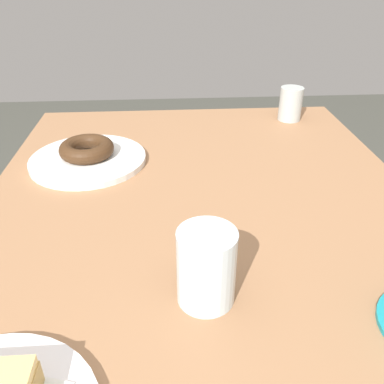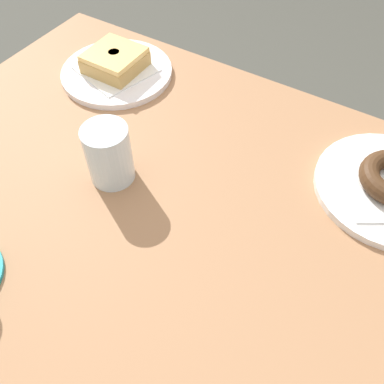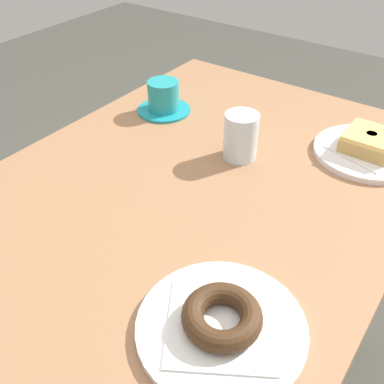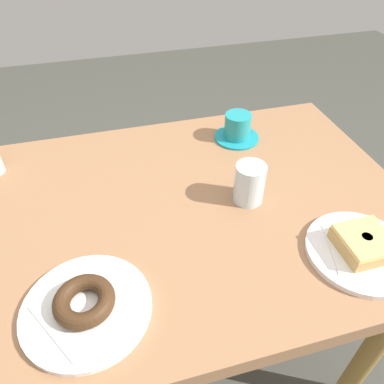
# 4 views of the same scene
# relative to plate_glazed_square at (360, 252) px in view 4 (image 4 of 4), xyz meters

# --- Properties ---
(ground_plane) EXTENTS (6.00, 6.00, 0.00)m
(ground_plane) POSITION_rel_plate_glazed_square_xyz_m (0.32, -0.24, -0.76)
(ground_plane) COLOR #45463E
(table) EXTENTS (1.12, 0.78, 0.75)m
(table) POSITION_rel_plate_glazed_square_xyz_m (0.32, -0.24, -0.10)
(table) COLOR #996C48
(table) RESTS_ON ground_plane
(plate_glazed_square) EXTENTS (0.23, 0.23, 0.01)m
(plate_glazed_square) POSITION_rel_plate_glazed_square_xyz_m (0.00, 0.00, 0.00)
(plate_glazed_square) COLOR white
(plate_glazed_square) RESTS_ON table
(napkin_glazed_square) EXTENTS (0.16, 0.16, 0.00)m
(napkin_glazed_square) POSITION_rel_plate_glazed_square_xyz_m (0.00, 0.00, 0.01)
(napkin_glazed_square) COLOR white
(napkin_glazed_square) RESTS_ON plate_glazed_square
(donut_glazed_square) EXTENTS (0.10, 0.10, 0.04)m
(donut_glazed_square) POSITION_rel_plate_glazed_square_xyz_m (0.00, -0.00, 0.03)
(donut_glazed_square) COLOR tan
(donut_glazed_square) RESTS_ON napkin_glazed_square
(plate_chocolate_ring) EXTENTS (0.24, 0.24, 0.01)m
(plate_chocolate_ring) POSITION_rel_plate_glazed_square_xyz_m (0.57, -0.02, -0.00)
(plate_chocolate_ring) COLOR white
(plate_chocolate_ring) RESTS_ON table
(napkin_chocolate_ring) EXTENTS (0.21, 0.21, 0.00)m
(napkin_chocolate_ring) POSITION_rel_plate_glazed_square_xyz_m (0.57, -0.02, 0.01)
(napkin_chocolate_ring) COLOR white
(napkin_chocolate_ring) RESTS_ON plate_chocolate_ring
(donut_chocolate_ring) EXTENTS (0.11, 0.11, 0.03)m
(donut_chocolate_ring) POSITION_rel_plate_glazed_square_xyz_m (0.57, -0.02, 0.02)
(donut_chocolate_ring) COLOR #402815
(donut_chocolate_ring) RESTS_ON napkin_chocolate_ring
(water_glass) EXTENTS (0.07, 0.07, 0.10)m
(water_glass) POSITION_rel_plate_glazed_square_xyz_m (0.17, -0.22, 0.04)
(water_glass) COLOR silver
(water_glass) RESTS_ON table
(coffee_cup) EXTENTS (0.13, 0.13, 0.08)m
(coffee_cup) POSITION_rel_plate_glazed_square_xyz_m (0.10, -0.49, 0.03)
(coffee_cup) COLOR teal
(coffee_cup) RESTS_ON table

